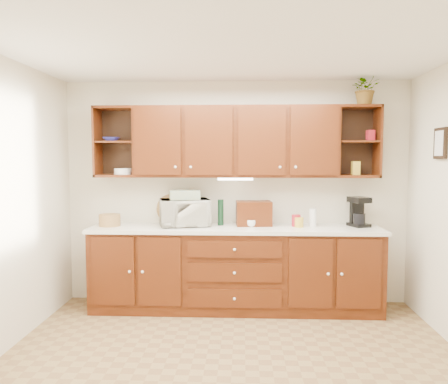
# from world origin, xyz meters

# --- Properties ---
(floor) EXTENTS (4.00, 4.00, 0.00)m
(floor) POSITION_xyz_m (0.00, 0.00, 0.00)
(floor) COLOR olive
(floor) RESTS_ON ground
(ceiling) EXTENTS (4.00, 4.00, 0.00)m
(ceiling) POSITION_xyz_m (0.00, 0.00, 2.60)
(ceiling) COLOR white
(ceiling) RESTS_ON back_wall
(back_wall) EXTENTS (4.00, 0.00, 4.00)m
(back_wall) POSITION_xyz_m (0.00, 1.75, 1.30)
(back_wall) COLOR beige
(back_wall) RESTS_ON floor
(base_cabinets) EXTENTS (3.20, 0.60, 0.90)m
(base_cabinets) POSITION_xyz_m (0.00, 1.45, 0.45)
(base_cabinets) COLOR #341305
(base_cabinets) RESTS_ON floor
(countertop) EXTENTS (3.24, 0.64, 0.04)m
(countertop) POSITION_xyz_m (0.00, 1.44, 0.92)
(countertop) COLOR silver
(countertop) RESTS_ON base_cabinets
(upper_cabinets) EXTENTS (3.20, 0.33, 0.80)m
(upper_cabinets) POSITION_xyz_m (0.01, 1.59, 1.89)
(upper_cabinets) COLOR #341305
(upper_cabinets) RESTS_ON back_wall
(undercabinet_light) EXTENTS (0.40, 0.05, 0.02)m
(undercabinet_light) POSITION_xyz_m (0.00, 1.53, 1.47)
(undercabinet_light) COLOR white
(undercabinet_light) RESTS_ON upper_cabinets
(framed_picture) EXTENTS (0.03, 0.24, 0.30)m
(framed_picture) POSITION_xyz_m (1.98, 0.90, 1.85)
(framed_picture) COLOR black
(framed_picture) RESTS_ON right_wall
(wicker_basket) EXTENTS (0.31, 0.31, 0.13)m
(wicker_basket) POSITION_xyz_m (-1.42, 1.44, 1.01)
(wicker_basket) COLOR #A78345
(wicker_basket) RESTS_ON countertop
(microwave) EXTENTS (0.63, 0.50, 0.30)m
(microwave) POSITION_xyz_m (-0.57, 1.50, 1.09)
(microwave) COLOR beige
(microwave) RESTS_ON countertop
(towel_stack) EXTENTS (0.38, 0.31, 0.10)m
(towel_stack) POSITION_xyz_m (-0.57, 1.50, 1.29)
(towel_stack) COLOR #DBC967
(towel_stack) RESTS_ON microwave
(wine_bottle) EXTENTS (0.09, 0.09, 0.30)m
(wine_bottle) POSITION_xyz_m (-0.17, 1.56, 1.09)
(wine_bottle) COLOR black
(wine_bottle) RESTS_ON countertop
(woven_tray) EXTENTS (0.35, 0.10, 0.34)m
(woven_tray) POSITION_xyz_m (-0.76, 1.69, 0.95)
(woven_tray) COLOR #A78345
(woven_tray) RESTS_ON countertop
(bread_box) EXTENTS (0.42, 0.28, 0.28)m
(bread_box) POSITION_xyz_m (0.21, 1.56, 1.08)
(bread_box) COLOR #341305
(bread_box) RESTS_ON countertop
(mug_tree) EXTENTS (0.23, 0.24, 0.27)m
(mug_tree) POSITION_xyz_m (0.23, 1.51, 0.98)
(mug_tree) COLOR #341305
(mug_tree) RESTS_ON countertop
(canister_red) EXTENTS (0.13, 0.13, 0.13)m
(canister_red) POSITION_xyz_m (0.69, 1.51, 1.01)
(canister_red) COLOR #A71824
(canister_red) RESTS_ON countertop
(canister_white) EXTENTS (0.10, 0.10, 0.20)m
(canister_white) POSITION_xyz_m (0.87, 1.51, 1.04)
(canister_white) COLOR white
(canister_white) RESTS_ON countertop
(canister_yellow) EXTENTS (0.10, 0.10, 0.11)m
(canister_yellow) POSITION_xyz_m (0.71, 1.45, 0.99)
(canister_yellow) COLOR gold
(canister_yellow) RESTS_ON countertop
(coffee_maker) EXTENTS (0.25, 0.28, 0.33)m
(coffee_maker) POSITION_xyz_m (1.39, 1.55, 1.10)
(coffee_maker) COLOR black
(coffee_maker) RESTS_ON countertop
(bowl_stack) EXTENTS (0.19, 0.19, 0.04)m
(bowl_stack) POSITION_xyz_m (-1.42, 1.56, 1.92)
(bowl_stack) COLOR #282A95
(bowl_stack) RESTS_ON upper_cabinets
(plate_stack) EXTENTS (0.22, 0.22, 0.07)m
(plate_stack) POSITION_xyz_m (-1.29, 1.57, 1.56)
(plate_stack) COLOR white
(plate_stack) RESTS_ON upper_cabinets
(pantry_box_yellow) EXTENTS (0.09, 0.07, 0.15)m
(pantry_box_yellow) POSITION_xyz_m (1.35, 1.56, 1.60)
(pantry_box_yellow) COLOR gold
(pantry_box_yellow) RESTS_ON upper_cabinets
(pantry_box_red) EXTENTS (0.09, 0.08, 0.12)m
(pantry_box_red) POSITION_xyz_m (1.50, 1.56, 1.96)
(pantry_box_red) COLOR #A71824
(pantry_box_red) RESTS_ON upper_cabinets
(potted_plant) EXTENTS (0.41, 0.39, 0.36)m
(potted_plant) POSITION_xyz_m (1.43, 1.54, 2.47)
(potted_plant) COLOR #999999
(potted_plant) RESTS_ON upper_cabinets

